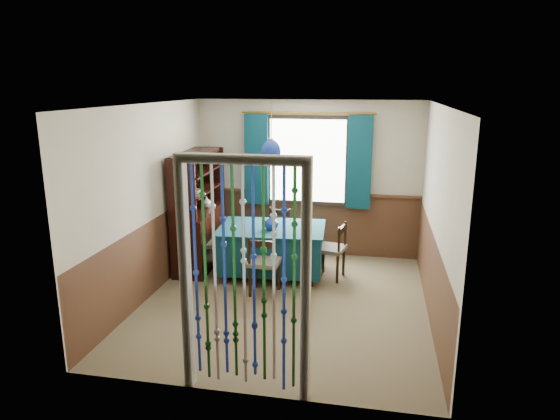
% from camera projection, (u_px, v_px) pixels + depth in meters
% --- Properties ---
extents(floor, '(4.00, 4.00, 0.00)m').
position_uv_depth(floor, '(285.00, 302.00, 6.44)').
color(floor, brown).
rests_on(floor, ground).
extents(ceiling, '(4.00, 4.00, 0.00)m').
position_uv_depth(ceiling, '(285.00, 105.00, 5.82)').
color(ceiling, silver).
rests_on(ceiling, ground).
extents(wall_back, '(3.60, 0.00, 3.60)m').
position_uv_depth(wall_back, '(308.00, 179.00, 8.03)').
color(wall_back, '#BDB39B').
rests_on(wall_back, ground).
extents(wall_front, '(3.60, 0.00, 3.60)m').
position_uv_depth(wall_front, '(242.00, 264.00, 4.23)').
color(wall_front, '#BDB39B').
rests_on(wall_front, ground).
extents(wall_left, '(0.00, 4.00, 4.00)m').
position_uv_depth(wall_left, '(149.00, 202.00, 6.47)').
color(wall_left, '#BDB39B').
rests_on(wall_left, ground).
extents(wall_right, '(0.00, 4.00, 4.00)m').
position_uv_depth(wall_right, '(437.00, 216.00, 5.80)').
color(wall_right, '#BDB39B').
rests_on(wall_right, ground).
extents(wainscot_back, '(3.60, 0.00, 3.60)m').
position_uv_depth(wainscot_back, '(307.00, 224.00, 8.20)').
color(wainscot_back, '#4B2D1C').
rests_on(wainscot_back, ground).
extents(wainscot_front, '(3.60, 0.00, 3.60)m').
position_uv_depth(wainscot_front, '(244.00, 343.00, 4.43)').
color(wainscot_front, '#4B2D1C').
rests_on(wainscot_front, ground).
extents(wainscot_left, '(0.00, 4.00, 4.00)m').
position_uv_depth(wainscot_left, '(154.00, 256.00, 6.65)').
color(wainscot_left, '#4B2D1C').
rests_on(wainscot_left, ground).
extents(wainscot_right, '(0.00, 4.00, 4.00)m').
position_uv_depth(wainscot_right, '(431.00, 276.00, 5.98)').
color(wainscot_right, '#4B2D1C').
rests_on(wainscot_right, ground).
extents(window, '(1.32, 0.12, 1.42)m').
position_uv_depth(window, '(307.00, 161.00, 7.91)').
color(window, black).
rests_on(window, wall_back).
extents(doorway, '(1.16, 0.12, 2.18)m').
position_uv_depth(doorway, '(244.00, 284.00, 4.34)').
color(doorway, silver).
rests_on(doorway, ground).
extents(dining_table, '(1.59, 1.16, 0.73)m').
position_uv_depth(dining_table, '(272.00, 247.00, 7.27)').
color(dining_table, '#0C3441').
rests_on(dining_table, floor).
extents(chair_near, '(0.41, 0.39, 0.82)m').
position_uv_depth(chair_near, '(264.00, 263.00, 6.59)').
color(chair_near, black).
rests_on(chair_near, floor).
extents(chair_far, '(0.48, 0.46, 0.83)m').
position_uv_depth(chair_far, '(276.00, 234.00, 7.87)').
color(chair_far, black).
rests_on(chair_far, floor).
extents(chair_left, '(0.46, 0.47, 0.84)m').
position_uv_depth(chair_left, '(211.00, 243.00, 7.38)').
color(chair_left, black).
rests_on(chair_left, floor).
extents(chair_right, '(0.46, 0.47, 0.82)m').
position_uv_depth(chair_right, '(333.00, 249.00, 7.14)').
color(chair_right, black).
rests_on(chair_right, floor).
extents(sideboard, '(0.53, 1.36, 1.76)m').
position_uv_depth(sideboard, '(199.00, 227.00, 7.63)').
color(sideboard, black).
rests_on(sideboard, floor).
extents(pendant_lamp, '(0.27, 0.27, 0.85)m').
position_uv_depth(pendant_lamp, '(271.00, 152.00, 6.92)').
color(pendant_lamp, olive).
rests_on(pendant_lamp, ceiling).
extents(vase_table, '(0.21, 0.21, 0.20)m').
position_uv_depth(vase_table, '(271.00, 223.00, 7.06)').
color(vase_table, navy).
rests_on(vase_table, dining_table).
extents(bowl_shelf, '(0.24, 0.24, 0.06)m').
position_uv_depth(bowl_shelf, '(194.00, 191.00, 7.18)').
color(bowl_shelf, beige).
rests_on(bowl_shelf, sideboard).
extents(vase_sideboard, '(0.18, 0.18, 0.18)m').
position_uv_depth(vase_sideboard, '(206.00, 201.00, 7.73)').
color(vase_sideboard, beige).
rests_on(vase_sideboard, sideboard).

